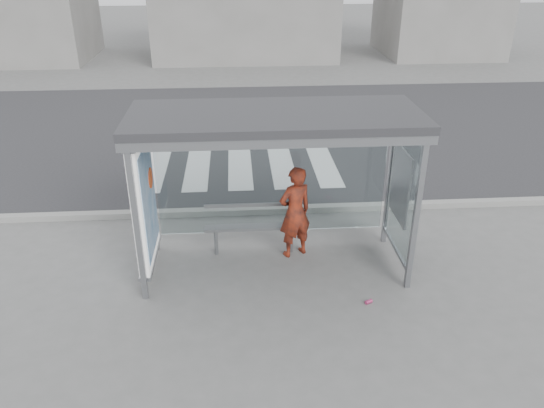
{
  "coord_description": "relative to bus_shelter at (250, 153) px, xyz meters",
  "views": [
    {
      "loc": [
        -0.57,
        -7.33,
        4.82
      ],
      "look_at": [
        -0.03,
        0.2,
        1.06
      ],
      "focal_mm": 35.0,
      "sensor_mm": 36.0,
      "label": 1
    }
  ],
  "objects": [
    {
      "name": "soda_can",
      "position": [
        1.68,
        -1.14,
        -1.95
      ],
      "size": [
        0.12,
        0.1,
        0.06
      ],
      "primitive_type": "cylinder",
      "rotation": [
        0.0,
        1.57,
        0.43
      ],
      "color": "#E74484",
      "rests_on": "ground"
    },
    {
      "name": "person",
      "position": [
        0.73,
        0.32,
        -1.18
      ],
      "size": [
        0.69,
        0.59,
        1.61
      ],
      "primitive_type": "imported",
      "rotation": [
        0.0,
        0.0,
        3.56
      ],
      "color": "#C55012",
      "rests_on": "ground"
    },
    {
      "name": "crosswalk",
      "position": [
        -0.13,
        4.44,
        -1.98
      ],
      "size": [
        4.55,
        3.0,
        0.0
      ],
      "color": "silver",
      "rests_on": "ground"
    },
    {
      "name": "bus_shelter",
      "position": [
        0.0,
        0.0,
        0.0
      ],
      "size": [
        4.25,
        1.65,
        2.62
      ],
      "color": "gray",
      "rests_on": "ground"
    },
    {
      "name": "bench",
      "position": [
        0.04,
        0.44,
        -1.48
      ],
      "size": [
        1.64,
        0.31,
        0.85
      ],
      "color": "slate",
      "rests_on": "ground"
    },
    {
      "name": "curb",
      "position": [
        0.37,
        1.89,
        -1.92
      ],
      "size": [
        30.0,
        0.18,
        0.12
      ],
      "primitive_type": "cube",
      "color": "gray",
      "rests_on": "ground"
    },
    {
      "name": "road",
      "position": [
        0.37,
        6.94,
        -1.98
      ],
      "size": [
        30.0,
        10.0,
        0.01
      ],
      "primitive_type": "cube",
      "color": "#2A2A2C",
      "rests_on": "ground"
    },
    {
      "name": "ground",
      "position": [
        0.37,
        -0.06,
        -1.98
      ],
      "size": [
        80.0,
        80.0,
        0.0
      ],
      "primitive_type": "plane",
      "color": "#5F5F5D",
      "rests_on": "ground"
    }
  ]
}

